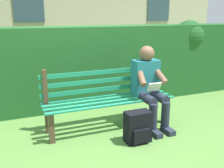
% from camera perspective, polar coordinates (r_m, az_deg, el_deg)
% --- Properties ---
extents(ground, '(60.00, 60.00, 0.00)m').
position_cam_1_polar(ground, '(3.81, -0.58, -9.49)').
color(ground, '#517F38').
extents(park_bench, '(1.86, 0.47, 0.88)m').
position_cam_1_polar(park_bench, '(3.71, -1.01, -2.86)').
color(park_bench, '#4C3828').
rests_on(park_bench, ground).
extents(person_seated, '(0.44, 0.73, 1.15)m').
position_cam_1_polar(person_seated, '(3.76, 8.19, -0.13)').
color(person_seated, '#1E6672').
rests_on(person_seated, ground).
extents(hedge_backdrop, '(5.71, 0.73, 1.48)m').
position_cam_1_polar(hedge_backdrop, '(4.78, -0.65, 4.74)').
color(hedge_backdrop, '#1E5123').
rests_on(hedge_backdrop, ground).
extents(backpack, '(0.33, 0.26, 0.41)m').
position_cam_1_polar(backpack, '(3.35, 5.72, -9.45)').
color(backpack, black).
rests_on(backpack, ground).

